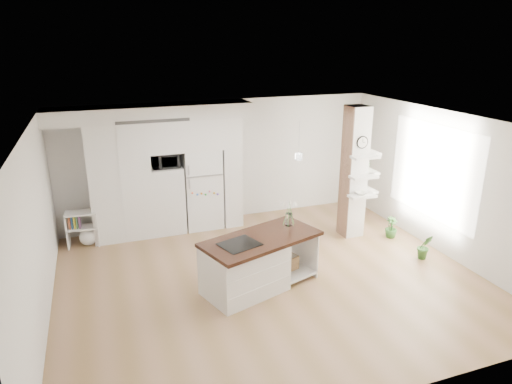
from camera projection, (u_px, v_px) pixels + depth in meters
floor at (270, 279)px, 7.87m from camera, size 7.00×6.00×0.01m
room at (271, 176)px, 7.27m from camera, size 7.04×6.04×2.72m
cabinet_wall at (157, 164)px, 9.30m from camera, size 4.00×0.71×2.70m
refrigerator at (202, 188)px, 9.81m from camera, size 0.78×0.69×1.75m
column at (359, 173)px, 9.21m from camera, size 0.69×0.90×2.70m
window at (433, 172)px, 8.77m from camera, size 0.00×2.40×2.40m
pendant_light at (359, 149)px, 7.87m from camera, size 0.12×0.12×0.10m
kitchen_island at (250, 264)px, 7.39m from camera, size 2.14×1.49×1.45m
bookshelf at (85, 231)px, 9.04m from camera, size 0.62×0.39×0.71m
floor_plant_a at (425, 247)px, 8.51m from camera, size 0.33×0.29×0.49m
floor_plant_b at (391, 227)px, 9.44m from camera, size 0.27×0.27×0.44m
microwave at (165, 160)px, 9.30m from camera, size 0.54×0.37×0.30m
shelf_plant at (366, 162)px, 9.38m from camera, size 0.27×0.23×0.30m
decor_bowl at (361, 193)px, 9.09m from camera, size 0.22×0.22×0.05m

